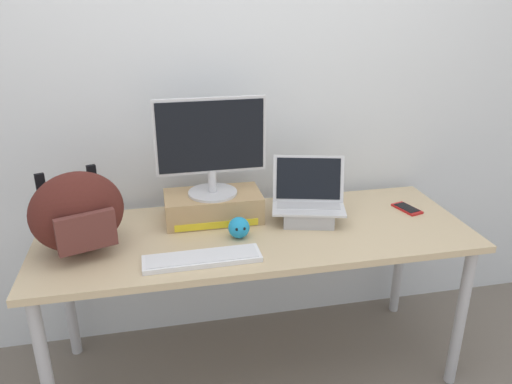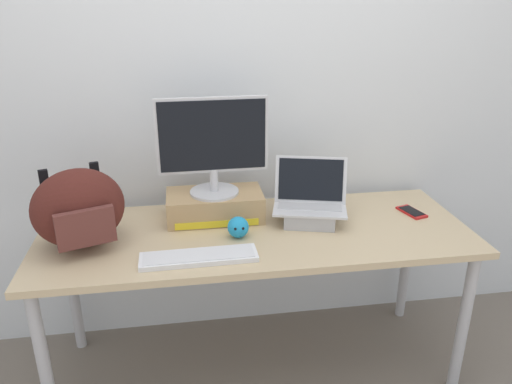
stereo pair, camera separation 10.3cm
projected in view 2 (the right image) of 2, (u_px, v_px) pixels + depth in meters
The scene contains 11 objects.
ground_plane at pixel (256, 365), 2.42m from camera, with size 20.00×20.00×0.00m, color #70665B.
back_wall at pixel (242, 82), 2.34m from camera, with size 7.00×0.10×2.60m, color silver.
desk at pixel (256, 245), 2.17m from camera, with size 1.86×0.69×0.73m.
toner_box_yellow at pixel (215, 205), 2.24m from camera, with size 0.43×0.23×0.12m.
desktop_monitor at pixel (213, 145), 2.13m from camera, with size 0.48×0.22×0.43m.
open_laptop at pixel (310, 209), 2.21m from camera, with size 0.36×0.29×0.28m.
external_keyboard at pixel (199, 257), 1.90m from camera, with size 0.46×0.13×0.02m.
messenger_backpack at pixel (79, 208), 1.96m from camera, with size 0.42×0.34×0.32m.
coffee_mug at pixel (60, 213), 2.20m from camera, with size 0.13×0.09×0.09m.
cell_phone at pixel (412, 212), 2.31m from camera, with size 0.11×0.16×0.01m.
plush_toy at pixel (238, 227), 2.07m from camera, with size 0.09×0.09×0.09m.
Camera 2 is at (-0.30, -1.90, 1.69)m, focal length 34.64 mm.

